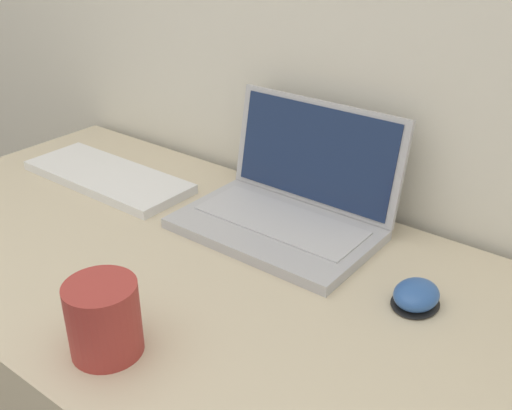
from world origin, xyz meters
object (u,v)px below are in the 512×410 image
Objects in this scene: computer_mouse at (416,296)px; external_keyboard at (107,177)px; laptop at (287,201)px; drink_cup at (104,317)px.

external_keyboard is (-0.73, 0.01, -0.01)m from computer_mouse.
external_keyboard is at bearing -168.91° from laptop.
drink_cup is at bearing -129.27° from computer_mouse.
external_keyboard is (-0.44, 0.37, -0.05)m from drink_cup.
laptop is 0.44m from external_keyboard.
laptop is 3.39× the size of drink_cup.
computer_mouse is 0.73m from external_keyboard.
drink_cup is 0.47m from computer_mouse.
laptop is 0.91× the size of external_keyboard.
external_keyboard is at bearing 140.29° from drink_cup.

